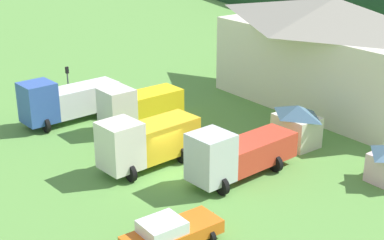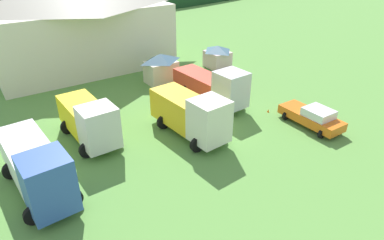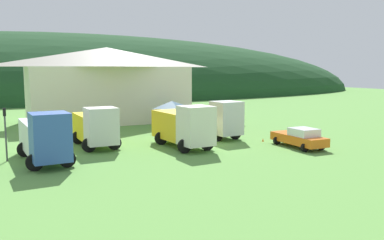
% 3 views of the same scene
% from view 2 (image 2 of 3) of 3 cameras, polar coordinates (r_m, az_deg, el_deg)
% --- Properties ---
extents(ground_plane, '(200.00, 200.00, 0.00)m').
position_cam_2_polar(ground_plane, '(27.17, 1.59, -0.76)').
color(ground_plane, '#5B9342').
extents(forested_hill_backdrop, '(176.09, 60.00, 30.20)m').
position_cam_2_polar(forested_hill_backdrop, '(92.98, -26.40, 17.41)').
color(forested_hill_backdrop, '#193D1E').
rests_on(forested_hill_backdrop, ground).
extents(depot_building, '(19.85, 10.71, 9.08)m').
position_cam_2_polar(depot_building, '(40.35, -18.19, 14.78)').
color(depot_building, silver).
rests_on(depot_building, ground).
extents(play_shed_cream, '(3.24, 2.42, 3.00)m').
position_cam_2_polar(play_shed_cream, '(34.83, -5.20, 8.65)').
color(play_shed_cream, beige).
rests_on(play_shed_cream, ground).
extents(play_shed_pink, '(2.46, 2.80, 2.49)m').
position_cam_2_polar(play_shed_pink, '(39.28, 4.28, 10.57)').
color(play_shed_pink, beige).
rests_on(play_shed_pink, ground).
extents(box_truck_blue, '(3.42, 8.05, 3.66)m').
position_cam_2_polar(box_truck_blue, '(21.19, -24.54, -7.14)').
color(box_truck_blue, '#3356AD').
rests_on(box_truck_blue, ground).
extents(flatbed_truck_yellow, '(3.25, 6.62, 3.43)m').
position_cam_2_polar(flatbed_truck_yellow, '(25.25, -16.80, 0.04)').
color(flatbed_truck_yellow, silver).
rests_on(flatbed_truck_yellow, ground).
extents(heavy_rig_striped, '(3.46, 7.05, 3.59)m').
position_cam_2_polar(heavy_rig_striped, '(24.82, -0.10, 1.11)').
color(heavy_rig_striped, silver).
rests_on(heavy_rig_striped, ground).
extents(tow_truck_silver, '(3.40, 7.98, 3.54)m').
position_cam_2_polar(tow_truck_silver, '(30.07, 3.65, 5.74)').
color(tow_truck_silver, silver).
rests_on(tow_truck_silver, ground).
extents(service_pickup_orange, '(2.39, 5.15, 1.66)m').
position_cam_2_polar(service_pickup_orange, '(28.17, 19.47, 0.52)').
color(service_pickup_orange, orange).
rests_on(service_pickup_orange, ground).
extents(traffic_cone_near_pickup, '(0.36, 0.36, 0.56)m').
position_cam_2_polar(traffic_cone_near_pickup, '(29.81, 12.58, 1.30)').
color(traffic_cone_near_pickup, orange).
rests_on(traffic_cone_near_pickup, ground).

